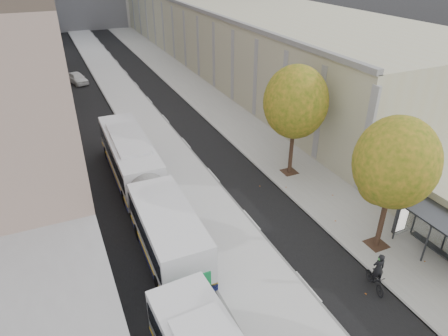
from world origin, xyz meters
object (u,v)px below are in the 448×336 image
cyclist (376,276)px  distant_car (77,78)px  bus_shelter (444,225)px  bus_far (143,183)px

cyclist → distant_car: size_ratio=0.55×
bus_shelter → cyclist: bus_shelter is taller
distant_car → cyclist: bearing=-92.5°
bus_shelter → cyclist: bearing=-175.1°
bus_shelter → bus_far: bus_far is taller
bus_far → distant_car: size_ratio=4.61×
bus_shelter → distant_car: bus_shelter is taller
bus_shelter → cyclist: 4.72m
distant_car → bus_far: bearing=-103.5°
cyclist → distant_car: bearing=117.4°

